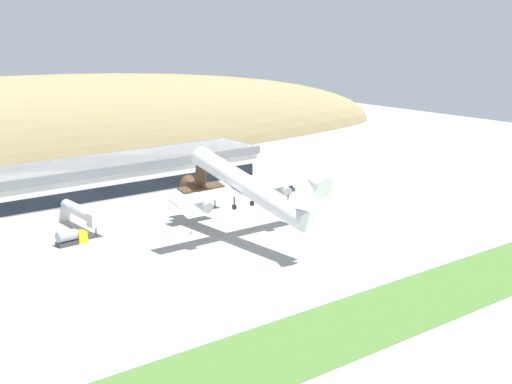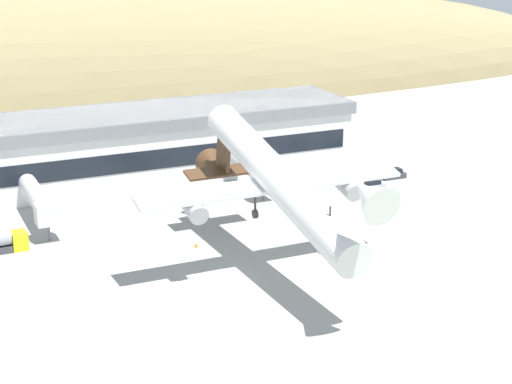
{
  "view_description": "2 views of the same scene",
  "coord_description": "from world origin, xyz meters",
  "px_view_note": "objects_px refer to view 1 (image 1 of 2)",
  "views": [
    {
      "loc": [
        -80.53,
        -114.13,
        46.08
      ],
      "look_at": [
        8.72,
        -0.75,
        10.49
      ],
      "focal_mm": 50.0,
      "sensor_mm": 36.0,
      "label": 1
    },
    {
      "loc": [
        -35.98,
        -88.63,
        42.24
      ],
      "look_at": [
        4.4,
        0.96,
        10.41
      ],
      "focal_mm": 60.0,
      "sensor_mm": 36.0,
      "label": 2
    }
  ],
  "objects_px": {
    "terminal_building": "(112,179)",
    "cargo_airplane": "(245,186)",
    "service_car_0": "(278,196)",
    "traffic_cone_1": "(278,206)",
    "fuel_truck": "(71,238)",
    "service_car_1": "(287,189)",
    "jetway_1": "(206,189)",
    "jetway_0": "(84,213)",
    "traffic_cone_0": "(191,232)"
  },
  "relations": [
    {
      "from": "terminal_building",
      "to": "jetway_1",
      "type": "distance_m",
      "value": 23.8
    },
    {
      "from": "service_car_0",
      "to": "traffic_cone_1",
      "type": "distance_m",
      "value": 8.66
    },
    {
      "from": "jetway_0",
      "to": "cargo_airplane",
      "type": "height_order",
      "value": "cargo_airplane"
    },
    {
      "from": "cargo_airplane",
      "to": "terminal_building",
      "type": "bearing_deg",
      "value": 99.58
    },
    {
      "from": "jetway_1",
      "to": "fuel_truck",
      "type": "height_order",
      "value": "jetway_1"
    },
    {
      "from": "service_car_0",
      "to": "traffic_cone_1",
      "type": "height_order",
      "value": "service_car_0"
    },
    {
      "from": "jetway_1",
      "to": "fuel_truck",
      "type": "relative_size",
      "value": 2.09
    },
    {
      "from": "terminal_building",
      "to": "cargo_airplane",
      "type": "distance_m",
      "value": 46.37
    },
    {
      "from": "terminal_building",
      "to": "jetway_0",
      "type": "xyz_separation_m",
      "value": [
        -15.85,
        -17.4,
        -2.51
      ]
    },
    {
      "from": "traffic_cone_1",
      "to": "terminal_building",
      "type": "bearing_deg",
      "value": 137.57
    },
    {
      "from": "cargo_airplane",
      "to": "traffic_cone_0",
      "type": "xyz_separation_m",
      "value": [
        -6.09,
        11.67,
        -11.55
      ]
    },
    {
      "from": "fuel_truck",
      "to": "traffic_cone_0",
      "type": "bearing_deg",
      "value": -20.29
    },
    {
      "from": "terminal_building",
      "to": "traffic_cone_0",
      "type": "height_order",
      "value": "terminal_building"
    },
    {
      "from": "cargo_airplane",
      "to": "traffic_cone_0",
      "type": "distance_m",
      "value": 17.52
    },
    {
      "from": "terminal_building",
      "to": "service_car_1",
      "type": "distance_m",
      "value": 46.85
    },
    {
      "from": "jetway_0",
      "to": "service_car_1",
      "type": "distance_m",
      "value": 58.87
    },
    {
      "from": "service_car_0",
      "to": "jetway_0",
      "type": "bearing_deg",
      "value": 175.42
    },
    {
      "from": "jetway_0",
      "to": "fuel_truck",
      "type": "xyz_separation_m",
      "value": [
        -6.51,
        -7.5,
        -2.49
      ]
    },
    {
      "from": "terminal_building",
      "to": "cargo_airplane",
      "type": "bearing_deg",
      "value": -80.42
    },
    {
      "from": "jetway_0",
      "to": "service_car_1",
      "type": "xyz_separation_m",
      "value": [
        58.77,
        -0.46,
        -3.3
      ]
    },
    {
      "from": "fuel_truck",
      "to": "jetway_1",
      "type": "bearing_deg",
      "value": 13.22
    },
    {
      "from": "service_car_1",
      "to": "traffic_cone_0",
      "type": "xyz_separation_m",
      "value": [
        -41.35,
        -15.89,
        -0.41
      ]
    },
    {
      "from": "jetway_1",
      "to": "traffic_cone_0",
      "type": "bearing_deg",
      "value": -131.8
    },
    {
      "from": "jetway_1",
      "to": "fuel_truck",
      "type": "distance_m",
      "value": 41.48
    },
    {
      "from": "service_car_0",
      "to": "service_car_1",
      "type": "distance_m",
      "value": 7.49
    },
    {
      "from": "service_car_1",
      "to": "traffic_cone_1",
      "type": "distance_m",
      "value": 15.89
    },
    {
      "from": "cargo_airplane",
      "to": "fuel_truck",
      "type": "relative_size",
      "value": 7.17
    },
    {
      "from": "traffic_cone_0",
      "to": "jetway_1",
      "type": "bearing_deg",
      "value": 48.2
    },
    {
      "from": "cargo_airplane",
      "to": "jetway_0",
      "type": "bearing_deg",
      "value": 130.01
    },
    {
      "from": "service_car_0",
      "to": "cargo_airplane",
      "type": "bearing_deg",
      "value": -140.36
    },
    {
      "from": "terminal_building",
      "to": "traffic_cone_1",
      "type": "bearing_deg",
      "value": -42.43
    },
    {
      "from": "traffic_cone_1",
      "to": "service_car_0",
      "type": "bearing_deg",
      "value": 50.74
    },
    {
      "from": "terminal_building",
      "to": "cargo_airplane",
      "type": "height_order",
      "value": "cargo_airplane"
    },
    {
      "from": "jetway_1",
      "to": "service_car_1",
      "type": "bearing_deg",
      "value": -5.54
    },
    {
      "from": "cargo_airplane",
      "to": "fuel_truck",
      "type": "height_order",
      "value": "cargo_airplane"
    },
    {
      "from": "jetway_0",
      "to": "traffic_cone_0",
      "type": "bearing_deg",
      "value": -43.18
    },
    {
      "from": "jetway_0",
      "to": "service_car_0",
      "type": "distance_m",
      "value": 52.55
    },
    {
      "from": "service_car_0",
      "to": "traffic_cone_0",
      "type": "height_order",
      "value": "service_car_0"
    },
    {
      "from": "service_car_0",
      "to": "fuel_truck",
      "type": "bearing_deg",
      "value": -176.78
    },
    {
      "from": "jetway_0",
      "to": "jetway_1",
      "type": "distance_m",
      "value": 33.85
    },
    {
      "from": "jetway_1",
      "to": "cargo_airplane",
      "type": "distance_m",
      "value": 32.65
    },
    {
      "from": "service_car_0",
      "to": "traffic_cone_1",
      "type": "bearing_deg",
      "value": -129.26
    },
    {
      "from": "traffic_cone_0",
      "to": "cargo_airplane",
      "type": "bearing_deg",
      "value": -62.43
    },
    {
      "from": "cargo_airplane",
      "to": "service_car_1",
      "type": "height_order",
      "value": "cargo_airplane"
    },
    {
      "from": "fuel_truck",
      "to": "cargo_airplane",
      "type": "bearing_deg",
      "value": -34.35
    },
    {
      "from": "traffic_cone_1",
      "to": "jetway_1",
      "type": "bearing_deg",
      "value": 135.32
    },
    {
      "from": "fuel_truck",
      "to": "traffic_cone_0",
      "type": "xyz_separation_m",
      "value": [
        23.93,
        -8.85,
        -1.22
      ]
    },
    {
      "from": "terminal_building",
      "to": "traffic_cone_1",
      "type": "distance_m",
      "value": 42.39
    },
    {
      "from": "terminal_building",
      "to": "jetway_0",
      "type": "height_order",
      "value": "terminal_building"
    },
    {
      "from": "jetway_1",
      "to": "traffic_cone_1",
      "type": "bearing_deg",
      "value": -44.68
    }
  ]
}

